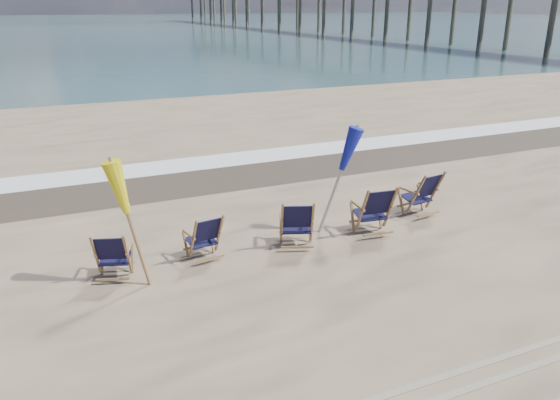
% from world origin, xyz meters
% --- Properties ---
extents(ocean, '(400.00, 400.00, 0.00)m').
position_xyz_m(ocean, '(0.00, 128.00, 0.00)').
color(ocean, '#3B5D62').
rests_on(ocean, ground).
extents(surf_foam, '(200.00, 1.40, 0.01)m').
position_xyz_m(surf_foam, '(0.00, 8.30, 0.00)').
color(surf_foam, silver).
rests_on(surf_foam, ground).
extents(wet_sand_strip, '(200.00, 2.60, 0.00)m').
position_xyz_m(wet_sand_strip, '(0.00, 6.80, 0.00)').
color(wet_sand_strip, '#42362A').
rests_on(wet_sand_strip, ground).
extents(beach_chair_0, '(0.75, 0.80, 0.90)m').
position_xyz_m(beach_chair_0, '(-2.86, 1.89, 0.45)').
color(beach_chair_0, black).
rests_on(beach_chair_0, ground).
extents(beach_chair_1, '(0.67, 0.73, 0.90)m').
position_xyz_m(beach_chair_1, '(-1.22, 2.11, 0.45)').
color(beach_chair_1, black).
rests_on(beach_chair_1, ground).
extents(beach_chair_2, '(0.85, 0.90, 1.00)m').
position_xyz_m(beach_chair_2, '(0.46, 1.77, 0.50)').
color(beach_chair_2, black).
rests_on(beach_chair_2, ground).
extents(beach_chair_3, '(0.77, 0.85, 1.07)m').
position_xyz_m(beach_chair_3, '(2.16, 1.76, 0.54)').
color(beach_chair_3, black).
rests_on(beach_chair_3, ground).
extents(beach_chair_4, '(0.76, 0.83, 1.04)m').
position_xyz_m(beach_chair_4, '(3.69, 2.29, 0.52)').
color(beach_chair_4, black).
rests_on(beach_chair_4, ground).
extents(umbrella_yellow, '(0.30, 0.30, 2.12)m').
position_xyz_m(umbrella_yellow, '(-2.76, 1.67, 1.60)').
color(umbrella_yellow, olive).
rests_on(umbrella_yellow, ground).
extents(umbrella_blue, '(0.30, 0.30, 2.20)m').
position_xyz_m(umbrella_blue, '(1.23, 2.30, 1.67)').
color(umbrella_blue, '#A5A5AD').
rests_on(umbrella_blue, ground).
extents(fishing_pier, '(4.40, 140.00, 9.30)m').
position_xyz_m(fishing_pier, '(38.00, 74.00, 4.65)').
color(fishing_pier, brown).
rests_on(fishing_pier, ground).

